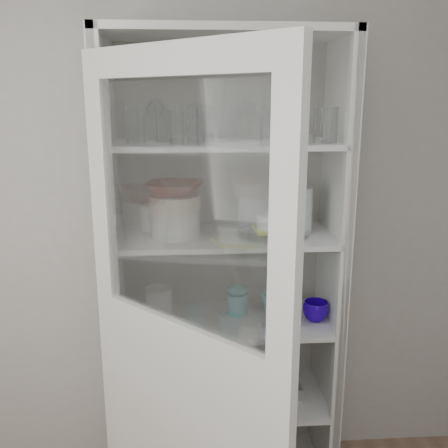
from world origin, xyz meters
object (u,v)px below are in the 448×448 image
(pantry_cabinet, at_px, (223,296))
(goblet_2, at_px, (249,120))
(grey_bowl_stack, at_px, (296,210))
(cream_dish, at_px, (178,391))
(mug_teal, at_px, (273,304))
(white_ramekin, at_px, (273,221))
(goblet_1, at_px, (194,119))
(terracotta_bowl, at_px, (175,188))
(white_canister, at_px, (159,303))
(cupboard_door, at_px, (184,382))
(goblet_3, at_px, (283,118))
(tin_box, at_px, (281,389))
(yellow_trivet, at_px, (273,229))
(plate_stack_front, at_px, (176,223))
(mug_white, at_px, (287,318))
(goblet_0, at_px, (156,118))
(measuring_cups, at_px, (172,324))
(plate_stack_back, at_px, (164,216))
(mug_blue, at_px, (316,311))
(cream_bowl, at_px, (175,203))
(teal_jar, at_px, (237,301))
(glass_platter, at_px, (273,232))

(pantry_cabinet, bearing_deg, goblet_2, 14.54)
(grey_bowl_stack, bearing_deg, cream_dish, -178.11)
(pantry_cabinet, distance_m, mug_teal, 0.23)
(white_ramekin, bearing_deg, goblet_1, 156.32)
(terracotta_bowl, distance_m, white_canister, 0.54)
(goblet_1, bearing_deg, mug_teal, -15.77)
(cream_dish, bearing_deg, cupboard_door, -85.64)
(cupboard_door, distance_m, goblet_3, 1.18)
(goblet_3, distance_m, mug_teal, 0.84)
(cupboard_door, height_order, goblet_3, cupboard_door)
(cupboard_door, xyz_separation_m, terracotta_bowl, (-0.03, 0.51, 0.60))
(terracotta_bowl, xyz_separation_m, tin_box, (0.48, 0.02, -0.98))
(grey_bowl_stack, bearing_deg, terracotta_bowl, -176.40)
(pantry_cabinet, height_order, yellow_trivet, pantry_cabinet)
(plate_stack_front, bearing_deg, grey_bowl_stack, 3.60)
(grey_bowl_stack, relative_size, mug_teal, 1.77)
(goblet_2, relative_size, mug_white, 1.75)
(terracotta_bowl, bearing_deg, pantry_cabinet, 23.06)
(goblet_0, bearing_deg, pantry_cabinet, -11.02)
(yellow_trivet, height_order, measuring_cups, yellow_trivet)
(plate_stack_back, height_order, mug_blue, plate_stack_back)
(goblet_2, bearing_deg, tin_box, -32.48)
(pantry_cabinet, relative_size, mug_white, 21.78)
(goblet_2, relative_size, mug_teal, 1.49)
(yellow_trivet, relative_size, tin_box, 0.91)
(cream_bowl, relative_size, tin_box, 1.22)
(pantry_cabinet, relative_size, goblet_1, 12.47)
(terracotta_bowl, bearing_deg, goblet_2, 20.17)
(cream_bowl, bearing_deg, terracotta_bowl, 0.00)
(cream_bowl, distance_m, measuring_cups, 0.53)
(mug_teal, bearing_deg, mug_white, -51.50)
(mug_teal, bearing_deg, plate_stack_front, -150.73)
(goblet_1, height_order, goblet_3, goblet_3)
(measuring_cups, bearing_deg, pantry_cabinet, 33.69)
(white_canister, bearing_deg, mug_blue, -6.39)
(pantry_cabinet, distance_m, goblet_3, 0.85)
(goblet_3, bearing_deg, goblet_2, -174.87)
(goblet_1, xyz_separation_m, teal_jar, (0.19, -0.07, -0.82))
(glass_platter, bearing_deg, terracotta_bowl, 179.95)
(pantry_cabinet, height_order, mug_teal, pantry_cabinet)
(terracotta_bowl, relative_size, grey_bowl_stack, 1.16)
(glass_platter, relative_size, mug_teal, 2.73)
(plate_stack_front, relative_size, mug_blue, 1.83)
(mug_white, bearing_deg, white_ramekin, 144.85)
(plate_stack_front, distance_m, yellow_trivet, 0.42)
(mug_blue, height_order, white_canister, white_canister)
(mug_white, height_order, white_canister, white_canister)
(mug_white, xyz_separation_m, cream_dish, (-0.49, 0.11, -0.41))
(goblet_3, distance_m, measuring_cups, 1.02)
(pantry_cabinet, xyz_separation_m, goblet_1, (-0.12, 0.06, 0.80))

